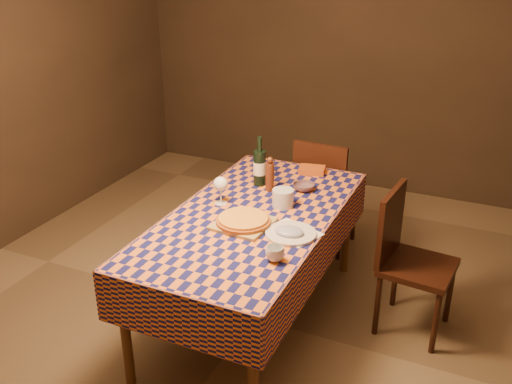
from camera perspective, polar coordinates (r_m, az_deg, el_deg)
room at (r=3.25m, az=-0.36°, el=6.92°), size 5.00×5.10×2.70m
dining_table at (r=3.50m, az=-0.34°, el=-3.39°), size 0.94×1.84×0.77m
cutting_board at (r=3.34m, az=-1.28°, el=-3.19°), size 0.33×0.33×0.02m
pizza at (r=3.33m, az=-1.29°, el=-2.81°), size 0.41×0.41×0.03m
pepper_mill at (r=3.75m, az=1.40°, el=1.72°), size 0.06×0.06×0.24m
bowl at (r=3.80m, az=4.80°, el=0.50°), size 0.19×0.19×0.05m
wine_glass at (r=3.56m, az=-3.57°, el=0.72°), size 0.10×0.10×0.18m
wine_bottle at (r=3.84m, az=0.36°, el=2.52°), size 0.10×0.10×0.34m
deli_tub at (r=3.56m, az=2.72°, el=-0.60°), size 0.17×0.17×0.11m
takeout_container at (r=4.09m, az=5.62°, el=2.21°), size 0.20×0.16×0.05m
white_plate at (r=3.24m, az=3.49°, el=-4.17°), size 0.30×0.30×0.02m
tumbler at (r=2.98m, az=1.91°, el=-6.18°), size 0.13×0.13×0.08m
flour_patch at (r=3.27m, az=3.63°, el=-4.05°), size 0.36×0.32×0.00m
flour_bag at (r=3.23m, az=3.34°, el=-3.98°), size 0.19×0.16×0.05m
chair_far at (r=4.45m, az=6.78°, el=0.26°), size 0.44×0.45×0.93m
chair_right at (r=3.67m, az=14.78°, el=-5.97°), size 0.47×0.46×0.93m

